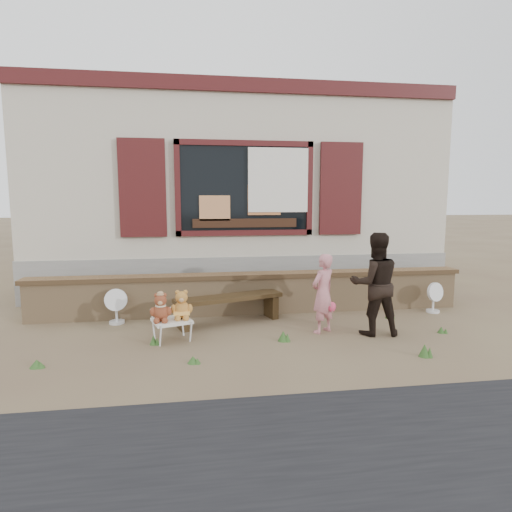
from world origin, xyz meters
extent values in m
plane|color=brown|center=(0.00, 0.00, 0.00)|extent=(80.00, 80.00, 0.00)
cube|color=#ABA08A|center=(0.00, 4.50, 2.40)|extent=(8.00, 5.00, 3.20)
cube|color=gray|center=(0.00, 4.50, 0.40)|extent=(8.04, 5.04, 0.80)
cube|color=black|center=(0.00, 1.97, 2.05)|extent=(2.30, 0.04, 1.50)
cube|color=#441314|center=(0.00, 1.95, 2.85)|extent=(2.50, 0.08, 0.10)
cube|color=#441314|center=(0.00, 1.95, 1.25)|extent=(2.50, 0.08, 0.10)
cube|color=#441314|center=(-1.20, 1.95, 2.05)|extent=(0.10, 0.08, 1.70)
cube|color=#441314|center=(1.20, 1.95, 2.05)|extent=(0.10, 0.08, 1.70)
cube|color=black|center=(-1.80, 1.94, 2.05)|extent=(0.80, 0.07, 1.70)
cube|color=black|center=(1.80, 1.94, 2.05)|extent=(0.80, 0.07, 1.70)
cube|color=white|center=(0.60, 1.90, 2.20)|extent=(1.10, 0.02, 1.15)
cube|color=#441314|center=(0.00, 1.98, 3.85)|extent=(8.00, 0.12, 0.25)
cube|color=black|center=(0.00, 1.94, 1.43)|extent=(1.90, 0.06, 0.16)
cube|color=tan|center=(-0.55, 1.94, 1.70)|extent=(0.55, 0.06, 0.45)
cube|color=#E08447|center=(0.35, 1.94, 1.85)|extent=(0.60, 0.06, 0.55)
cube|color=tan|center=(0.00, 1.00, 0.30)|extent=(7.00, 0.30, 0.60)
cube|color=brown|center=(0.00, 1.00, 0.63)|extent=(7.10, 0.36, 0.07)
cube|color=black|center=(-0.43, 0.48, 0.39)|extent=(1.68, 0.83, 0.06)
cube|color=black|center=(-1.12, 0.26, 0.18)|extent=(0.19, 0.33, 0.35)
cube|color=black|center=(0.26, 0.69, 0.18)|extent=(0.19, 0.33, 0.35)
cube|color=silver|center=(-1.25, -0.23, 0.27)|extent=(0.58, 0.54, 0.04)
cylinder|color=silver|center=(-1.38, -0.46, 0.13)|extent=(0.03, 0.03, 0.25)
cylinder|color=silver|center=(-1.00, -0.33, 0.13)|extent=(0.03, 0.03, 0.25)
cylinder|color=silver|center=(-1.49, -0.12, 0.13)|extent=(0.03, 0.03, 0.25)
cylinder|color=silver|center=(-1.11, 0.01, 0.13)|extent=(0.03, 0.03, 0.25)
imported|color=#D78189|center=(0.83, -0.16, 0.56)|extent=(0.49, 0.45, 1.11)
imported|color=black|center=(1.51, -0.34, 0.71)|extent=(0.74, 0.61, 1.42)
cylinder|color=silver|center=(-2.11, 0.70, 0.02)|extent=(0.23, 0.23, 0.04)
cylinder|color=silver|center=(-2.11, 0.70, 0.17)|extent=(0.04, 0.04, 0.29)
cylinder|color=silver|center=(-2.11, 0.70, 0.37)|extent=(0.34, 0.14, 0.33)
cylinder|color=silver|center=(2.96, 0.59, 0.02)|extent=(0.21, 0.21, 0.04)
cylinder|color=silver|center=(2.96, 0.59, 0.16)|extent=(0.04, 0.04, 0.27)
cylinder|color=silver|center=(2.96, 0.59, 0.35)|extent=(0.33, 0.19, 0.31)
cone|color=#315823|center=(-2.70, -0.92, 0.04)|extent=(0.16, 0.16, 0.09)
cone|color=#315823|center=(2.08, 0.37, 0.05)|extent=(0.12, 0.12, 0.09)
cone|color=#315823|center=(0.21, -0.45, 0.07)|extent=(0.14, 0.14, 0.14)
cone|color=#315823|center=(2.47, -0.44, 0.05)|extent=(0.10, 0.10, 0.09)
cone|color=#315823|center=(-0.98, -1.05, 0.04)|extent=(0.13, 0.13, 0.08)
cone|color=#315823|center=(1.75, -1.26, 0.08)|extent=(0.13, 0.13, 0.16)
cone|color=#315823|center=(-1.48, -0.34, 0.06)|extent=(0.10, 0.10, 0.13)
camera|label=1|loc=(-0.95, -5.79, 1.87)|focal=30.00mm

